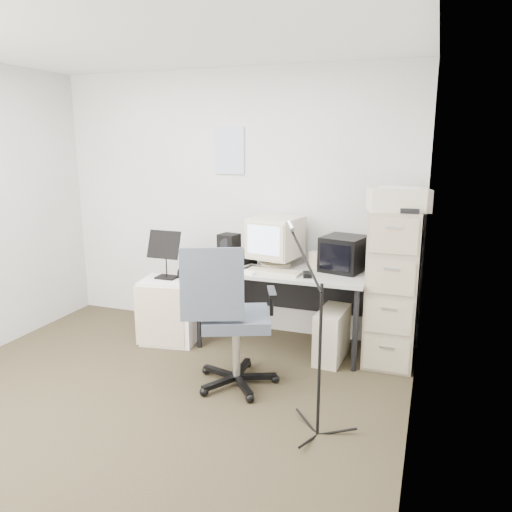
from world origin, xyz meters
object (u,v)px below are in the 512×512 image
(filing_cabinet, at_px, (393,287))
(side_cart, at_px, (170,310))
(desk, at_px, (283,308))
(office_chair, at_px, (236,316))

(filing_cabinet, height_order, side_cart, filing_cabinet)
(desk, distance_m, side_cart, 1.05)
(desk, bearing_deg, side_cart, -166.00)
(office_chair, height_order, side_cart, office_chair)
(filing_cabinet, distance_m, side_cart, 2.02)
(filing_cabinet, xyz_separation_m, office_chair, (-1.07, -0.87, -0.09))
(office_chair, bearing_deg, side_cart, 124.34)
(filing_cabinet, height_order, desk, filing_cabinet)
(side_cart, bearing_deg, filing_cabinet, -0.74)
(filing_cabinet, xyz_separation_m, side_cart, (-1.97, -0.28, -0.35))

